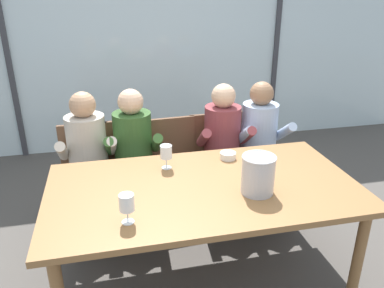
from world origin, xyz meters
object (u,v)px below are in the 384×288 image
chair_left_of_center (132,162)px  chair_right_of_center (214,155)px  chair_center (175,160)px  wine_glass_near_bucket (127,203)px  ice_bucket_primary (258,174)px  wine_glass_by_left_taster (166,153)px  person_pale_blue_shirt (262,140)px  dining_table (204,195)px  chair_near_curtain (86,168)px  tasting_bowl (228,156)px  person_beige_jumper (88,155)px  chair_near_window_right (259,150)px  person_olive_shirt (134,151)px  person_maroon_top (224,143)px

chair_left_of_center → chair_right_of_center: (0.75, -0.01, 0.00)m
chair_center → wine_glass_near_bucket: 1.39m
ice_bucket_primary → wine_glass_by_left_taster: (-0.50, 0.47, -0.01)m
chair_left_of_center → person_pale_blue_shirt: 1.17m
person_pale_blue_shirt → ice_bucket_primary: size_ratio=4.79×
dining_table → chair_near_curtain: (-0.80, 0.95, -0.17)m
wine_glass_near_bucket → tasting_bowl: bearing=40.4°
person_beige_jumper → person_pale_blue_shirt: bearing=-2.5°
chair_left_of_center → wine_glass_by_left_taster: 0.79m
chair_near_window_right → chair_center: bearing=-177.4°
chair_near_window_right → chair_left_of_center: bearing=179.5°
chair_center → wine_glass_by_left_taster: 0.75m
dining_table → chair_left_of_center: bearing=112.2°
wine_glass_near_bucket → dining_table: bearing=31.5°
chair_near_window_right → wine_glass_by_left_taster: size_ratio=5.00×
chair_left_of_center → wine_glass_by_left_taster: size_ratio=5.00×
chair_left_of_center → chair_center: bearing=-13.9°
chair_center → chair_right_of_center: size_ratio=1.00×
person_pale_blue_shirt → wine_glass_by_left_taster: bearing=-152.2°
person_pale_blue_shirt → chair_left_of_center: bearing=171.4°
tasting_bowl → wine_glass_near_bucket: bearing=-139.6°
person_olive_shirt → ice_bucket_primary: (0.70, -0.97, 0.20)m
dining_table → wine_glass_near_bucket: wine_glass_near_bucket is taller
person_beige_jumper → person_maroon_top: (1.16, 0.00, 0.00)m
tasting_bowl → wine_glass_by_left_taster: 0.49m
chair_left_of_center → person_maroon_top: 0.83m
chair_right_of_center → person_olive_shirt: (-0.74, -0.15, 0.17)m
chair_right_of_center → ice_bucket_primary: (-0.05, -1.13, 0.37)m
tasting_bowl → dining_table: bearing=-127.8°
person_pale_blue_shirt → wine_glass_by_left_taster: size_ratio=6.84×
dining_table → person_maroon_top: 0.91m
chair_near_window_right → tasting_bowl: (-0.52, -0.63, 0.27)m
person_pale_blue_shirt → ice_bucket_primary: (-0.44, -0.97, 0.20)m
chair_near_curtain → ice_bucket_primary: size_ratio=3.50×
ice_bucket_primary → chair_right_of_center: bearing=87.7°
wine_glass_near_bucket → person_pale_blue_shirt: bearing=41.9°
chair_center → tasting_bowl: size_ratio=7.23×
person_olive_shirt → ice_bucket_primary: person_olive_shirt is taller
dining_table → tasting_bowl: 0.47m
chair_left_of_center → person_olive_shirt: (0.01, -0.16, 0.17)m
chair_near_curtain → chair_left_of_center: same height
chair_near_window_right → person_pale_blue_shirt: size_ratio=0.73×
person_beige_jumper → tasting_bowl: (1.04, -0.46, 0.10)m
chair_near_window_right → person_beige_jumper: bearing=-174.6°
person_beige_jumper → wine_glass_near_bucket: bearing=-80.1°
chair_center → chair_right_of_center: bearing=1.0°
chair_near_curtain → ice_bucket_primary: bearing=-46.0°
ice_bucket_primary → chair_left_of_center: bearing=121.8°
chair_near_curtain → tasting_bowl: 1.26m
person_pale_blue_shirt → tasting_bowl: size_ratio=9.89×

